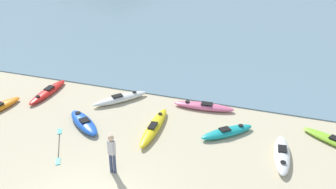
% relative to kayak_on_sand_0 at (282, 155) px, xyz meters
% --- Properties ---
extents(kayak_on_sand_0, '(0.91, 2.87, 0.40)m').
position_rel_kayak_on_sand_0_xyz_m(kayak_on_sand_0, '(0.00, 0.00, 0.00)').
color(kayak_on_sand_0, white).
rests_on(kayak_on_sand_0, ground_plane).
extents(kayak_on_sand_1, '(0.69, 3.17, 0.35)m').
position_rel_kayak_on_sand_0_xyz_m(kayak_on_sand_1, '(-12.51, 2.00, -0.03)').
color(kayak_on_sand_1, red).
rests_on(kayak_on_sand_1, ground_plane).
extents(kayak_on_sand_2, '(2.51, 2.23, 0.40)m').
position_rel_kayak_on_sand_0_xyz_m(kayak_on_sand_2, '(-9.01, -0.30, -0.00)').
color(kayak_on_sand_2, blue).
rests_on(kayak_on_sand_2, ground_plane).
extents(kayak_on_sand_3, '(0.70, 3.54, 0.39)m').
position_rel_kayak_on_sand_0_xyz_m(kayak_on_sand_3, '(-5.75, 0.37, -0.01)').
color(kayak_on_sand_3, yellow).
rests_on(kayak_on_sand_3, ground_plane).
extents(kayak_on_sand_5, '(2.37, 2.25, 0.36)m').
position_rel_kayak_on_sand_0_xyz_m(kayak_on_sand_5, '(-2.48, 1.04, -0.02)').
color(kayak_on_sand_5, teal).
rests_on(kayak_on_sand_5, ground_plane).
extents(kayak_on_sand_7, '(3.11, 0.86, 0.34)m').
position_rel_kayak_on_sand_0_xyz_m(kayak_on_sand_7, '(-4.06, 3.08, -0.03)').
color(kayak_on_sand_7, '#E5668C').
rests_on(kayak_on_sand_7, ground_plane).
extents(kayak_on_sand_8, '(2.48, 2.69, 0.39)m').
position_rel_kayak_on_sand_0_xyz_m(kayak_on_sand_8, '(-8.42, 2.48, -0.00)').
color(kayak_on_sand_8, white).
rests_on(kayak_on_sand_8, ground_plane).
extents(person_near_foreground, '(0.35, 0.23, 1.71)m').
position_rel_kayak_on_sand_0_xyz_m(person_near_foreground, '(-6.20, -3.03, 0.80)').
color(person_near_foreground, '#384260').
rests_on(person_near_foreground, ground_plane).
extents(loose_paddle, '(1.57, 2.48, 0.03)m').
position_rel_kayak_on_sand_0_xyz_m(loose_paddle, '(-9.23, -2.12, -0.16)').
color(loose_paddle, black).
rests_on(loose_paddle, ground_plane).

